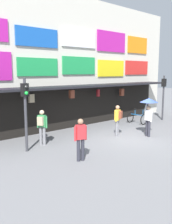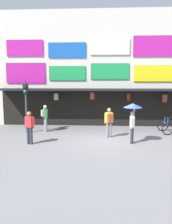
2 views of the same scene
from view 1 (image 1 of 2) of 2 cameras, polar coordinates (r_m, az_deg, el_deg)
The scene contains 9 objects.
ground_plane at distance 13.77m, azimuth 9.40°, elevation -5.68°, with size 80.00×80.00×0.00m, color slate.
shopfront at distance 16.55m, azimuth -2.94°, elevation 10.71°, with size 18.00×2.60×8.00m.
traffic_light_near at distance 11.18m, azimuth -13.42°, elevation 1.97°, with size 0.29×0.33×3.20m.
traffic_light_far at distance 19.09m, azimuth 16.94°, elevation 4.62°, with size 0.28×0.33×3.20m.
bicycle_parked at distance 17.47m, azimuth 11.33°, elevation -1.31°, with size 0.73×1.17×1.05m.
pedestrian_in_green at distance 13.85m, azimuth 7.13°, elevation -1.38°, with size 0.50×0.44×1.68m.
pedestrian_in_white at distance 12.23m, azimuth -9.83°, elevation -2.81°, with size 0.47×0.48×1.68m.
pedestrian_with_umbrella at distance 13.96m, azimuth 13.86°, elevation 1.25°, with size 0.96×0.96×2.08m.
pedestrian_in_purple at distance 9.92m, azimuth -1.29°, elevation -5.45°, with size 0.51×0.43×1.68m.
Camera 1 is at (-10.50, -8.22, 3.45)m, focal length 40.87 mm.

